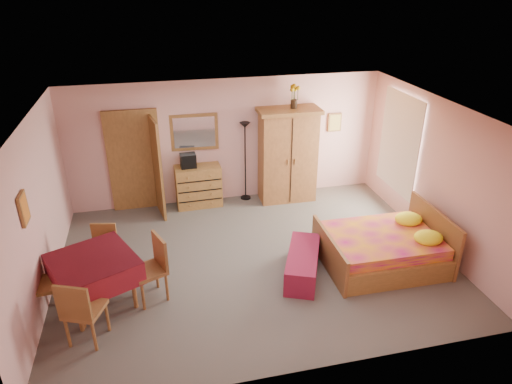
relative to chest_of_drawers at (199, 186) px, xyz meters
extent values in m
plane|color=#6A645D|center=(0.67, -2.29, -0.44)|extent=(6.50, 6.50, 0.00)
plane|color=brown|center=(0.67, -2.29, 2.16)|extent=(6.50, 6.50, 0.00)
cube|color=#DCA4A0|center=(0.67, 0.21, 0.86)|extent=(6.50, 0.10, 2.60)
cube|color=#DCA4A0|center=(0.67, -4.79, 0.86)|extent=(6.50, 0.10, 2.60)
cube|color=#DCA4A0|center=(-2.58, -2.29, 0.86)|extent=(0.10, 5.00, 2.60)
cube|color=#DCA4A0|center=(3.92, -2.29, 0.86)|extent=(0.10, 5.00, 2.60)
cube|color=#9E6B35|center=(-1.23, 0.18, 0.58)|extent=(1.06, 0.12, 2.15)
cube|color=white|center=(3.88, -1.09, 1.01)|extent=(0.08, 1.40, 1.95)
cube|color=orange|center=(-2.55, -2.89, 1.26)|extent=(0.04, 0.32, 0.42)
cube|color=#D8BF59|center=(3.02, 0.18, 1.11)|extent=(0.30, 0.04, 0.40)
cube|color=#A67438|center=(0.00, 0.00, 0.00)|extent=(0.95, 0.49, 0.88)
cube|color=white|center=(0.00, 0.21, 1.11)|extent=(0.97, 0.10, 0.76)
cube|color=black|center=(-0.18, 0.00, 0.59)|extent=(0.32, 0.24, 0.29)
cube|color=black|center=(1.02, 0.08, 0.42)|extent=(0.25, 0.25, 1.72)
cube|color=#A36637|center=(1.89, -0.12, 0.56)|extent=(1.29, 0.68, 2.00)
cube|color=gold|center=(2.00, -0.09, 1.80)|extent=(0.20, 0.20, 0.48)
cube|color=#B8116C|center=(2.73, -2.85, 0.01)|extent=(1.97, 1.56, 0.90)
cube|color=maroon|center=(1.34, -2.87, -0.23)|extent=(0.94, 1.36, 0.42)
cube|color=maroon|center=(-1.83, -2.88, -0.04)|extent=(1.46, 1.46, 0.81)
cube|color=#996233|center=(-1.91, -3.60, 0.07)|extent=(0.60, 0.60, 1.01)
cube|color=#9E6C35|center=(-1.77, -2.19, 0.00)|extent=(0.48, 0.48, 0.88)
cube|color=olive|center=(-2.47, -2.92, 0.07)|extent=(0.52, 0.52, 1.03)
cube|color=#955E32|center=(-1.08, -2.91, 0.07)|extent=(0.60, 0.60, 1.02)
camera|label=1|loc=(-0.79, -8.68, 4.04)|focal=32.00mm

